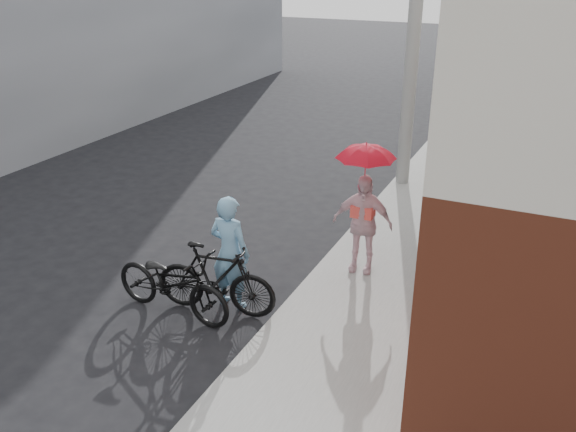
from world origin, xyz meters
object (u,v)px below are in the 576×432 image
Objects in this scene: officer at (230,252)px; bike_right at (216,279)px; kimono_woman at (362,223)px; utility_pole at (415,22)px; bike_left at (172,283)px; planter at (456,244)px.

officer reaches higher than bike_right.
kimono_woman reaches higher than bike_right.
bike_left is at bearing -104.03° from utility_pole.
utility_pole is at bearing -95.12° from officer.
planter is at bearing -49.11° from bike_right.
utility_pole reaches higher than bike_left.
bike_right is (0.53, 0.31, 0.02)m from bike_left.
bike_left reaches higher than planter.
utility_pole reaches higher than officer.
kimono_woman is (0.45, -4.23, -2.58)m from utility_pole.
bike_right reaches higher than planter.
bike_left is at bearing 112.14° from bike_right.
planter is at bearing -59.29° from utility_pole.
kimono_woman is (2.06, 2.19, 0.41)m from bike_left.
planter is (1.71, -2.88, -3.28)m from utility_pole.
officer is at bearing -137.79° from kimono_woman.
kimono_woman is at bearing -132.89° from planter.
utility_pole is 4.07× the size of officer.
kimono_woman is at bearing -83.93° from utility_pole.
kimono_woman reaches higher than bike_left.
officer reaches higher than kimono_woman.
utility_pole reaches higher than planter.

